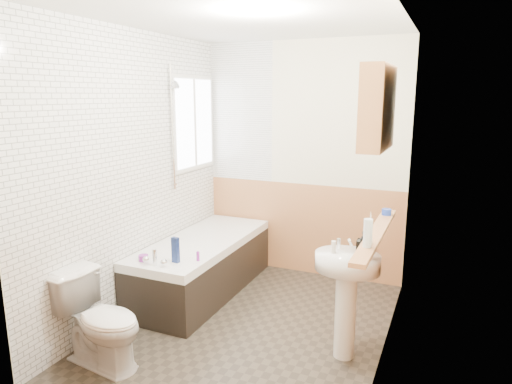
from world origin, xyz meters
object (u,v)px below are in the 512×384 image
at_px(bathtub, 203,264).
at_px(toilet, 101,321).
at_px(sink, 347,284).
at_px(pine_shelf, 376,234).
at_px(medicine_cabinet, 377,108).

bearing_deg(bathtub, toilet, -91.22).
distance_m(toilet, sink, 1.81).
bearing_deg(sink, bathtub, 145.09).
relative_size(toilet, pine_shelf, 0.52).
bearing_deg(toilet, sink, -55.51).
bearing_deg(bathtub, medicine_cabinet, -22.55).
bearing_deg(sink, medicine_cabinet, -49.13).
relative_size(bathtub, pine_shelf, 1.31).
xyz_separation_m(bathtub, pine_shelf, (1.77, -0.66, 0.72)).
relative_size(toilet, medicine_cabinet, 1.17).
bearing_deg(toilet, bathtub, 6.48).
height_order(toilet, sink, sink).
bearing_deg(medicine_cabinet, sink, 144.81).
bearing_deg(pine_shelf, toilet, -157.32).
height_order(sink, medicine_cabinet, medicine_cabinet).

